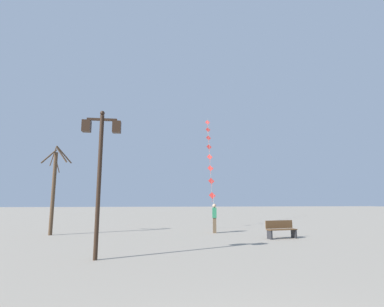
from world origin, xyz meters
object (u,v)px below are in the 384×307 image
Objects in this scene: kite_train at (210,157)px; kite_flyer at (214,217)px; park_bench at (281,229)px; bare_tree at (54,187)px; twin_lantern_lamp_post at (100,155)px.

kite_flyer is (-1.26, -7.58, -4.83)m from kite_train.
park_bench is (1.52, -10.66, -5.28)m from kite_train.
kite_flyer is 9.46m from bare_tree.
park_bench is at bearing -81.91° from kite_train.
kite_flyer reaches higher than park_bench.
park_bench is at bearing -14.84° from bare_tree.
kite_train is 2.30× the size of bare_tree.
twin_lantern_lamp_post is 2.90× the size of kite_flyer.
kite_train is 6.82× the size of kite_flyer.
kite_train is (6.80, 15.10, 2.30)m from twin_lantern_lamp_post.
kite_train reaches higher than bare_tree.
park_bench is at bearing 28.10° from twin_lantern_lamp_post.
bare_tree is at bearing -144.80° from kite_train.
kite_flyer is at bearing 120.96° from park_bench.
bare_tree is 3.07× the size of park_bench.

